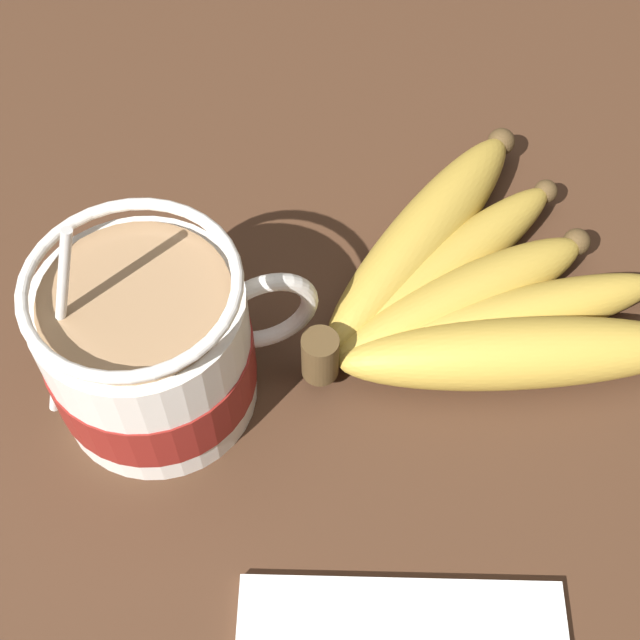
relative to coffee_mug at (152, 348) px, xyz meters
The scene contains 3 objects.
table 10.51cm from the coffee_mug, ahead, with size 102.61×102.61×3.94cm.
coffee_mug is the anchor object (origin of this frame).
banana_bunch 17.95cm from the coffee_mug, ahead, with size 21.74×20.71×4.19cm.
Camera 1 is at (-7.72, -24.82, 46.43)cm, focal length 50.00 mm.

